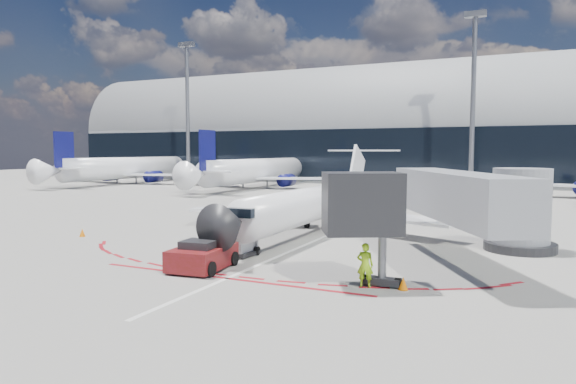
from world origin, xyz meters
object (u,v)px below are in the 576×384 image
at_px(regional_jet, 318,202).
at_px(pushback_tug, 202,256).
at_px(ramp_worker, 365,265).
at_px(uld_container, 237,239).

distance_m(regional_jet, pushback_tug, 13.47).
relative_size(regional_jet, ramp_worker, 13.23).
bearing_deg(ramp_worker, uld_container, -31.93).
relative_size(regional_jet, pushback_tug, 4.36).
bearing_deg(regional_jet, uld_container, -95.43).
bearing_deg(regional_jet, pushback_tug, -93.41).
xyz_separation_m(regional_jet, pushback_tug, (-0.80, -13.37, -1.46)).
height_order(regional_jet, pushback_tug, regional_jet).
bearing_deg(uld_container, pushback_tug, -83.32).
distance_m(pushback_tug, ramp_worker, 8.18).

